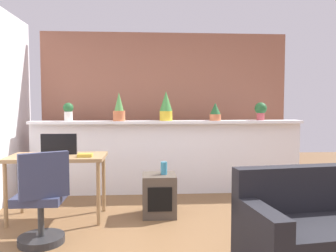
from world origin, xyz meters
The scene contains 16 objects.
ground_plane centered at (0.00, 0.00, 0.00)m, with size 12.00×12.00×0.00m, color brown.
divider_wall centered at (0.00, 2.00, 0.53)m, with size 4.00×0.16×1.06m, color white.
plant_shelf centered at (0.00, 1.96, 1.08)m, with size 4.00×0.30×0.04m, color white.
brick_wall_behind centered at (0.00, 2.60, 1.25)m, with size 4.00×0.10×2.50m, color #935B47.
potted_plant_0 centered at (-1.45, 1.97, 1.24)m, with size 0.15×0.15×0.26m.
potted_plant_1 centered at (-0.72, 1.92, 1.28)m, with size 0.18×0.18×0.42m.
potted_plant_2 centered at (-0.03, 1.95, 1.31)m, with size 0.19×0.19×0.44m.
potted_plant_3 centered at (0.70, 1.93, 1.23)m, with size 0.17×0.17×0.27m.
potted_plant_4 centered at (1.41, 1.99, 1.25)m, with size 0.18×0.18×0.27m.
desk centered at (-1.36, 0.92, 0.67)m, with size 1.10×0.60×0.75m.
tv_monitor centered at (-1.36, 1.00, 0.87)m, with size 0.41×0.04×0.24m, color black.
office_chair centered at (-1.33, 0.17, 0.39)m, with size 0.52×0.52×0.91m.
side_cube_shelf centered at (-0.18, 0.96, 0.25)m, with size 0.40×0.41×0.50m.
vase_on_shelf centered at (-0.12, 0.97, 0.58)m, with size 0.08×0.08×0.15m, color teal.
book_on_desk centered at (-1.02, 0.79, 0.77)m, with size 0.16×0.12×0.04m, color gold.
couch centered at (1.23, -0.41, 0.28)m, with size 1.64×0.95×0.80m.
Camera 1 is at (-0.35, -3.12, 1.36)m, focal length 36.84 mm.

